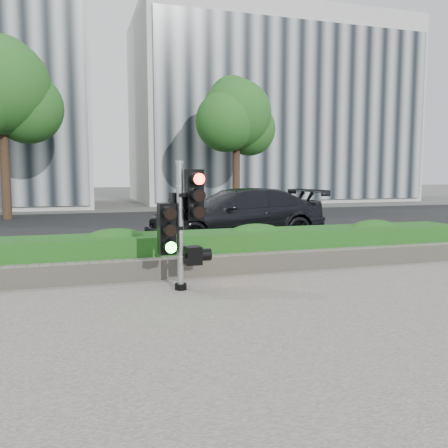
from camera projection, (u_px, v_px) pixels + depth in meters
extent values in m
plane|color=#51514C|center=(220.00, 306.00, 6.51)|extent=(120.00, 120.00, 0.00)
cube|color=#9E9389|center=(303.00, 381.00, 4.14)|extent=(16.00, 11.00, 0.03)
cube|color=black|center=(135.00, 227.00, 16.01)|extent=(60.00, 13.00, 0.02)
cube|color=gray|center=(175.00, 262.00, 9.50)|extent=(60.00, 0.25, 0.12)
cube|color=gray|center=(189.00, 267.00, 8.30)|extent=(12.00, 0.32, 0.34)
cube|color=#368D2B|center=(181.00, 251.00, 8.90)|extent=(12.00, 1.00, 0.68)
cube|color=#B7B7B2|center=(267.00, 113.00, 32.87)|extent=(18.00, 10.00, 12.00)
cylinder|color=black|center=(5.00, 169.00, 18.73)|extent=(0.36, 0.36, 4.03)
sphere|color=#154A1B|center=(1.00, 87.00, 18.40)|extent=(3.74, 3.74, 3.74)
sphere|color=#154A1B|center=(27.00, 108.00, 19.07)|extent=(2.88, 2.88, 2.88)
sphere|color=#154A1B|center=(3.00, 68.00, 18.99)|extent=(2.59, 2.59, 2.59)
cylinder|color=black|center=(236.00, 174.00, 22.67)|extent=(0.36, 0.36, 3.58)
sphere|color=#154A1B|center=(236.00, 114.00, 22.37)|extent=(3.33, 3.33, 3.33)
sphere|color=#154A1B|center=(249.00, 129.00, 22.97)|extent=(2.56, 2.56, 2.56)
sphere|color=#154A1B|center=(226.00, 121.00, 21.86)|extent=(2.82, 2.82, 2.82)
sphere|color=#154A1B|center=(232.00, 100.00, 22.90)|extent=(2.30, 2.30, 2.30)
cylinder|color=black|center=(181.00, 287.00, 7.34)|extent=(0.19, 0.19, 0.09)
cylinder|color=gray|center=(180.00, 228.00, 7.25)|extent=(0.10, 0.10, 1.94)
cylinder|color=gray|center=(180.00, 162.00, 7.14)|extent=(0.12, 0.12, 0.05)
cube|color=#FF1107|center=(194.00, 195.00, 7.24)|extent=(0.26, 0.26, 0.78)
cube|color=#14E51E|center=(167.00, 229.00, 7.15)|extent=(0.26, 0.26, 0.78)
cube|color=black|center=(178.00, 210.00, 7.43)|extent=(0.26, 0.26, 0.53)
cube|color=orange|center=(193.00, 255.00, 7.39)|extent=(0.26, 0.26, 0.28)
imported|color=black|center=(236.00, 215.00, 12.55)|extent=(5.09, 2.57, 1.42)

